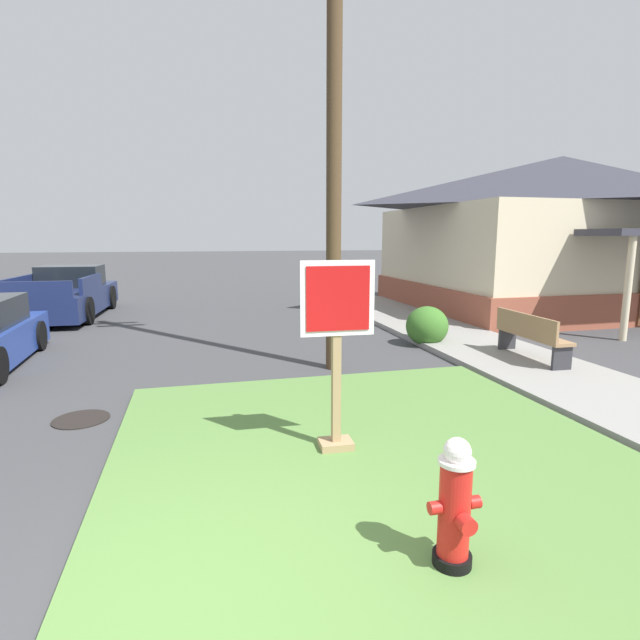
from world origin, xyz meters
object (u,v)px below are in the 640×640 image
fire_hydrant (455,506)px  stop_sign (337,358)px  manhole_cover (81,419)px  utility_pole (334,57)px  street_bench (530,334)px  pickup_truck_navy (67,296)px

fire_hydrant → stop_sign: bearing=97.3°
stop_sign → manhole_cover: 3.62m
fire_hydrant → manhole_cover: size_ratio=1.34×
manhole_cover → fire_hydrant: bearing=-50.2°
stop_sign → utility_pole: bearing=74.8°
manhole_cover → street_bench: bearing=7.3°
street_bench → stop_sign: bearing=-148.5°
utility_pole → manhole_cover: bearing=-157.2°
pickup_truck_navy → street_bench: pickup_truck_navy is taller
manhole_cover → pickup_truck_navy: bearing=103.7°
pickup_truck_navy → street_bench: bearing=-40.3°
manhole_cover → pickup_truck_navy: (-2.25, 9.20, 0.61)m
pickup_truck_navy → manhole_cover: bearing=-76.3°
fire_hydrant → stop_sign: stop_sign is taller
utility_pole → fire_hydrant: bearing=-97.0°
stop_sign → pickup_truck_navy: size_ratio=0.40×
manhole_cover → utility_pole: size_ratio=0.07×
manhole_cover → street_bench: street_bench is taller
fire_hydrant → pickup_truck_navy: 14.14m
pickup_truck_navy → utility_pole: 10.79m
utility_pole → stop_sign: bearing=-105.2°
manhole_cover → pickup_truck_navy: pickup_truck_navy is taller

